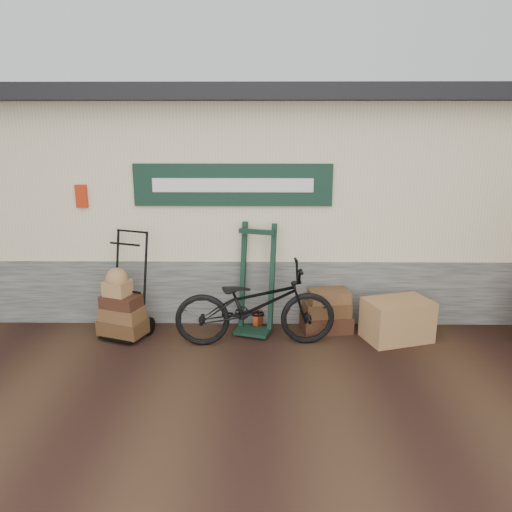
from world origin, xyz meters
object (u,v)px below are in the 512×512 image
at_px(porter_trolley, 127,283).
at_px(wicker_hamper, 397,320).
at_px(bicycle, 255,300).
at_px(green_barrow, 256,279).
at_px(suitcase_stack, 327,310).

height_order(porter_trolley, wicker_hamper, porter_trolley).
distance_m(porter_trolley, bicycle, 1.71).
xyz_separation_m(porter_trolley, green_barrow, (1.68, 0.12, 0.03)).
bearing_deg(bicycle, suitcase_stack, -68.69).
relative_size(green_barrow, suitcase_stack, 2.23).
height_order(green_barrow, bicycle, green_barrow).
height_order(green_barrow, wicker_hamper, green_barrow).
distance_m(wicker_hamper, bicycle, 1.87).
distance_m(suitcase_stack, wicker_hamper, 0.92).
bearing_deg(green_barrow, porter_trolley, -158.66).
bearing_deg(suitcase_stack, wicker_hamper, -17.25).
xyz_separation_m(porter_trolley, bicycle, (1.67, -0.30, -0.12)).
bearing_deg(suitcase_stack, porter_trolley, -176.94).
distance_m(green_barrow, suitcase_stack, 1.05).
height_order(porter_trolley, suitcase_stack, porter_trolley).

